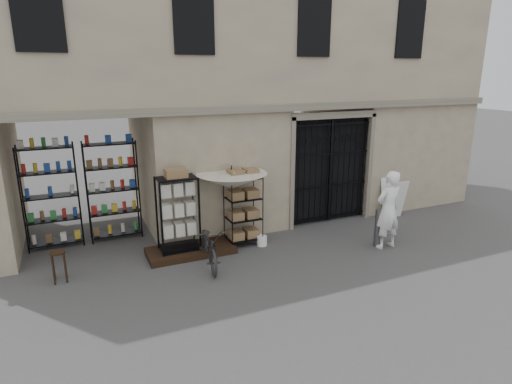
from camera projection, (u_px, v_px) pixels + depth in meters
name	position (u px, v px, depth m)	size (l,w,h in m)	color
ground	(314.00, 261.00, 9.57)	(80.00, 80.00, 0.00)	black
main_building	(244.00, 57.00, 11.86)	(14.00, 4.00, 9.00)	tan
shop_recess	(85.00, 188.00, 9.85)	(3.00, 1.70, 3.00)	black
shop_shelving	(83.00, 194.00, 10.34)	(2.70, 0.50, 2.50)	black
iron_gate	(327.00, 169.00, 11.85)	(2.50, 0.21, 3.00)	black
step_platform	(191.00, 251.00, 9.96)	(2.00, 0.90, 0.15)	black
display_cabinet	(178.00, 218.00, 9.65)	(0.94, 0.68, 1.85)	black
wire_rack	(243.00, 210.00, 10.30)	(0.91, 0.76, 1.80)	black
market_umbrella	(232.00, 177.00, 10.03)	(1.63, 1.66, 2.39)	black
white_bucket	(262.00, 241.00, 10.43)	(0.25, 0.25, 0.24)	white
bicycle	(210.00, 264.00, 9.42)	(0.61, 0.92, 1.76)	black
wooden_stool	(59.00, 266.00, 8.56)	(0.36, 0.36, 0.65)	black
steel_bollard	(378.00, 228.00, 10.32)	(0.17, 0.17, 0.93)	#5D5F64
shopkeeper	(385.00, 247.00, 10.36)	(0.69, 1.89, 0.45)	white
easel_sign	(393.00, 198.00, 12.34)	(0.55, 0.63, 1.11)	silver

